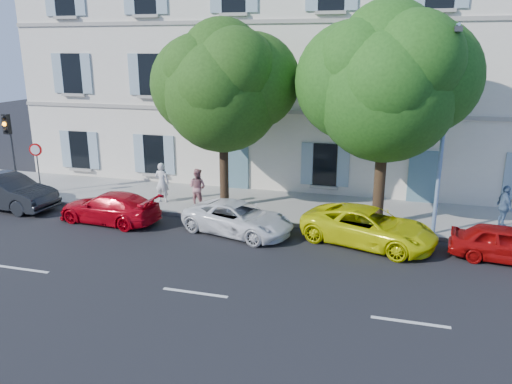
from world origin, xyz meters
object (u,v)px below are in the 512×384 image
(pedestrian_b, at_px, (197,187))
(pedestrian_c, at_px, (504,207))
(road_sign, at_px, (37,159))
(car_red_coupe, at_px, (110,207))
(tree_left, at_px, (223,92))
(traffic_light, at_px, (9,137))
(pedestrian_a, at_px, (162,182))
(car_white_coupe, at_px, (238,218))
(street_lamp, at_px, (445,122))
(car_red_hatchback, at_px, (507,244))
(car_yellow_supercar, at_px, (369,227))
(tree_right, at_px, (386,91))
(car_dark_sedan, at_px, (6,192))

(pedestrian_b, distance_m, pedestrian_c, 12.41)
(road_sign, xyz_separation_m, pedestrian_c, (19.96, 1.31, -0.99))
(road_sign, bearing_deg, car_red_coupe, -21.09)
(tree_left, height_order, road_sign, tree_left)
(traffic_light, bearing_deg, pedestrian_a, 8.17)
(car_white_coupe, bearing_deg, tree_left, 44.82)
(traffic_light, relative_size, pedestrian_a, 2.13)
(tree_left, relative_size, street_lamp, 1.03)
(car_red_coupe, xyz_separation_m, pedestrian_a, (1.05, 2.69, 0.43))
(pedestrian_c, bearing_deg, pedestrian_a, 75.28)
(pedestrian_b, height_order, pedestrian_c, pedestrian_b)
(tree_left, bearing_deg, car_red_coupe, -145.52)
(tree_left, distance_m, pedestrian_a, 5.00)
(car_red_hatchback, distance_m, pedestrian_b, 12.23)
(car_yellow_supercar, xyz_separation_m, traffic_light, (-16.28, 1.29, 2.27))
(car_yellow_supercar, bearing_deg, car_red_hatchback, -76.44)
(pedestrian_c, bearing_deg, tree_right, 85.99)
(car_red_coupe, height_order, road_sign, road_sign)
(car_dark_sedan, xyz_separation_m, tree_right, (15.86, 1.73, 4.59))
(car_red_hatchback, distance_m, pedestrian_a, 13.99)
(car_red_coupe, relative_size, street_lamp, 0.57)
(tree_right, height_order, traffic_light, tree_right)
(car_white_coupe, relative_size, tree_right, 0.53)
(car_dark_sedan, xyz_separation_m, car_red_hatchback, (20.13, -0.26, -0.15))
(tree_left, relative_size, traffic_light, 2.00)
(tree_left, relative_size, pedestrian_c, 4.55)
(tree_left, bearing_deg, traffic_light, -173.97)
(pedestrian_a, bearing_deg, pedestrian_c, 179.73)
(car_red_coupe, relative_size, car_yellow_supercar, 0.89)
(car_white_coupe, bearing_deg, car_dark_sedan, 104.41)
(car_yellow_supercar, height_order, tree_left, tree_left)
(car_dark_sedan, bearing_deg, street_lamp, -81.03)
(tree_left, bearing_deg, tree_right, -5.53)
(street_lamp, bearing_deg, tree_right, 166.64)
(car_red_coupe, bearing_deg, street_lamp, 102.74)
(car_dark_sedan, relative_size, pedestrian_c, 2.75)
(car_yellow_supercar, xyz_separation_m, tree_left, (-6.31, 2.34, 4.42))
(car_yellow_supercar, bearing_deg, pedestrian_b, 91.07)
(pedestrian_b, bearing_deg, road_sign, 15.17)
(pedestrian_a, distance_m, pedestrian_b, 1.76)
(car_yellow_supercar, relative_size, street_lamp, 0.64)
(car_red_coupe, xyz_separation_m, pedestrian_b, (2.80, 2.55, 0.37))
(traffic_light, bearing_deg, pedestrian_c, 3.95)
(traffic_light, height_order, pedestrian_a, traffic_light)
(car_red_coupe, height_order, pedestrian_a, pedestrian_a)
(car_red_hatchback, bearing_deg, pedestrian_b, 84.93)
(car_dark_sedan, height_order, pedestrian_a, pedestrian_a)
(car_red_coupe, relative_size, car_white_coupe, 0.99)
(car_red_coupe, xyz_separation_m, street_lamp, (12.60, 1.61, 3.75))
(car_white_coupe, relative_size, car_yellow_supercar, 0.90)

